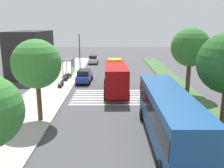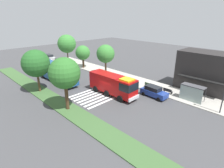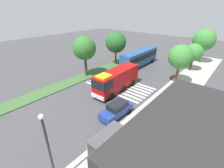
{
  "view_description": "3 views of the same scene",
  "coord_description": "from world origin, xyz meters",
  "px_view_note": "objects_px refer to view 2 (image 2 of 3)",
  "views": [
    {
      "loc": [
        -27.7,
        1.09,
        8.04
      ],
      "look_at": [
        0.0,
        1.07,
        1.22
      ],
      "focal_mm": 39.42,
      "sensor_mm": 36.0,
      "label": 1
    },
    {
      "loc": [
        20.59,
        -19.35,
        12.81
      ],
      "look_at": [
        -0.39,
        1.4,
        1.51
      ],
      "focal_mm": 28.99,
      "sensor_mm": 36.0,
      "label": 2
    },
    {
      "loc": [
        18.57,
        14.85,
        12.27
      ],
      "look_at": [
        1.04,
        0.12,
        1.15
      ],
      "focal_mm": 25.39,
      "sensor_mm": 36.0,
      "label": 3
    }
  ],
  "objects_px": {
    "median_tree_far_west": "(36,64)",
    "bus_stop_shelter": "(192,90)",
    "parked_car_west": "(49,57)",
    "bench_near_shelter": "(168,91)",
    "fire_truck": "(114,84)",
    "sidewalk_tree_far_west": "(67,44)",
    "sidewalk_tree_center": "(106,54)",
    "median_tree_west": "(64,74)",
    "bench_west_of_shelter": "(149,85)",
    "parked_car_mid": "(154,92)",
    "sidewalk_tree_west": "(83,53)",
    "transit_bus": "(57,72)"
  },
  "relations": [
    {
      "from": "transit_bus",
      "to": "bench_near_shelter",
      "type": "relative_size",
      "value": 7.32
    },
    {
      "from": "sidewalk_tree_center",
      "to": "median_tree_west",
      "type": "bearing_deg",
      "value": -61.96
    },
    {
      "from": "bench_west_of_shelter",
      "to": "median_tree_west",
      "type": "bearing_deg",
      "value": -102.64
    },
    {
      "from": "bus_stop_shelter",
      "to": "sidewalk_tree_west",
      "type": "distance_m",
      "value": 27.7
    },
    {
      "from": "bus_stop_shelter",
      "to": "parked_car_mid",
      "type": "bearing_deg",
      "value": -152.2
    },
    {
      "from": "sidewalk_tree_center",
      "to": "parked_car_mid",
      "type": "bearing_deg",
      "value": -8.86
    },
    {
      "from": "transit_bus",
      "to": "sidewalk_tree_far_west",
      "type": "bearing_deg",
      "value": -40.0
    },
    {
      "from": "sidewalk_tree_center",
      "to": "median_tree_far_west",
      "type": "bearing_deg",
      "value": -95.13
    },
    {
      "from": "transit_bus",
      "to": "sidewalk_tree_center",
      "type": "bearing_deg",
      "value": -111.23
    },
    {
      "from": "bus_stop_shelter",
      "to": "sidewalk_tree_far_west",
      "type": "height_order",
      "value": "sidewalk_tree_far_west"
    },
    {
      "from": "sidewalk_tree_west",
      "to": "median_tree_west",
      "type": "height_order",
      "value": "median_tree_west"
    },
    {
      "from": "bench_near_shelter",
      "to": "median_tree_west",
      "type": "distance_m",
      "value": 17.6
    },
    {
      "from": "bench_near_shelter",
      "to": "sidewalk_tree_center",
      "type": "xyz_separation_m",
      "value": [
        -15.18,
        -0.48,
        4.29
      ]
    },
    {
      "from": "bench_west_of_shelter",
      "to": "sidewalk_tree_west",
      "type": "bearing_deg",
      "value": -178.6
    },
    {
      "from": "bench_near_shelter",
      "to": "sidewalk_tree_far_west",
      "type": "height_order",
      "value": "sidewalk_tree_far_west"
    },
    {
      "from": "median_tree_far_west",
      "to": "bus_stop_shelter",
      "type": "bearing_deg",
      "value": 36.63
    },
    {
      "from": "sidewalk_tree_far_west",
      "to": "median_tree_far_west",
      "type": "xyz_separation_m",
      "value": [
        14.33,
        -14.77,
        -0.23
      ]
    },
    {
      "from": "parked_car_west",
      "to": "bench_near_shelter",
      "type": "relative_size",
      "value": 2.96
    },
    {
      "from": "fire_truck",
      "to": "sidewalk_tree_center",
      "type": "xyz_separation_m",
      "value": [
        -8.95,
        6.47,
        2.87
      ]
    },
    {
      "from": "transit_bus",
      "to": "sidewalk_tree_far_west",
      "type": "relative_size",
      "value": 1.51
    },
    {
      "from": "transit_bus",
      "to": "bench_west_of_shelter",
      "type": "relative_size",
      "value": 7.32
    },
    {
      "from": "parked_car_mid",
      "to": "sidewalk_tree_west",
      "type": "relative_size",
      "value": 0.81
    },
    {
      "from": "parked_car_west",
      "to": "fire_truck",
      "type": "bearing_deg",
      "value": -8.53
    },
    {
      "from": "transit_bus",
      "to": "sidewalk_tree_center",
      "type": "relative_size",
      "value": 1.73
    },
    {
      "from": "bus_stop_shelter",
      "to": "sidewalk_tree_center",
      "type": "bearing_deg",
      "value": -178.56
    },
    {
      "from": "fire_truck",
      "to": "sidewalk_tree_west",
      "type": "bearing_deg",
      "value": 158.09
    },
    {
      "from": "transit_bus",
      "to": "bench_near_shelter",
      "type": "bearing_deg",
      "value": -151.47
    },
    {
      "from": "fire_truck",
      "to": "bench_west_of_shelter",
      "type": "bearing_deg",
      "value": 70.0
    },
    {
      "from": "sidewalk_tree_far_west",
      "to": "sidewalk_tree_center",
      "type": "height_order",
      "value": "sidewalk_tree_far_west"
    },
    {
      "from": "fire_truck",
      "to": "parked_car_west",
      "type": "relative_size",
      "value": 1.95
    },
    {
      "from": "bench_west_of_shelter",
      "to": "sidewalk_tree_center",
      "type": "xyz_separation_m",
      "value": [
        -11.28,
        -0.48,
        4.29
      ]
    },
    {
      "from": "bus_stop_shelter",
      "to": "sidewalk_tree_far_west",
      "type": "bearing_deg",
      "value": -179.21
    },
    {
      "from": "parked_car_west",
      "to": "median_tree_far_west",
      "type": "xyz_separation_m",
      "value": [
        21.3,
        -12.57,
        4.26
      ]
    },
    {
      "from": "parked_car_mid",
      "to": "median_tree_west",
      "type": "bearing_deg",
      "value": -114.27
    },
    {
      "from": "bus_stop_shelter",
      "to": "median_tree_west",
      "type": "height_order",
      "value": "median_tree_west"
    },
    {
      "from": "transit_bus",
      "to": "median_tree_far_west",
      "type": "relative_size",
      "value": 1.59
    },
    {
      "from": "parked_car_mid",
      "to": "sidewalk_tree_center",
      "type": "xyz_separation_m",
      "value": [
        -14.1,
        2.2,
        3.95
      ]
    },
    {
      "from": "sidewalk_tree_far_west",
      "to": "median_tree_far_west",
      "type": "distance_m",
      "value": 20.58
    },
    {
      "from": "fire_truck",
      "to": "sidewalk_tree_west",
      "type": "distance_m",
      "value": 18.65
    },
    {
      "from": "parked_car_mid",
      "to": "median_tree_far_west",
      "type": "distance_m",
      "value": 20.34
    },
    {
      "from": "parked_car_mid",
      "to": "median_tree_west",
      "type": "height_order",
      "value": "median_tree_west"
    },
    {
      "from": "bench_west_of_shelter",
      "to": "sidewalk_tree_west",
      "type": "relative_size",
      "value": 0.28
    },
    {
      "from": "parked_car_west",
      "to": "sidewalk_tree_center",
      "type": "relative_size",
      "value": 0.7
    },
    {
      "from": "parked_car_mid",
      "to": "bus_stop_shelter",
      "type": "xyz_separation_m",
      "value": [
        5.08,
        2.68,
        0.95
      ]
    },
    {
      "from": "sidewalk_tree_center",
      "to": "median_tree_west",
      "type": "relative_size",
      "value": 0.9
    },
    {
      "from": "bench_near_shelter",
      "to": "sidewalk_tree_far_west",
      "type": "xyz_separation_m",
      "value": [
        -30.84,
        -0.48,
        4.81
      ]
    },
    {
      "from": "fire_truck",
      "to": "bench_near_shelter",
      "type": "relative_size",
      "value": 5.78
    },
    {
      "from": "parked_car_mid",
      "to": "bus_stop_shelter",
      "type": "distance_m",
      "value": 5.83
    },
    {
      "from": "sidewalk_tree_far_west",
      "to": "median_tree_far_west",
      "type": "relative_size",
      "value": 1.05
    },
    {
      "from": "parked_car_mid",
      "to": "bench_near_shelter",
      "type": "distance_m",
      "value": 2.91
    }
  ]
}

